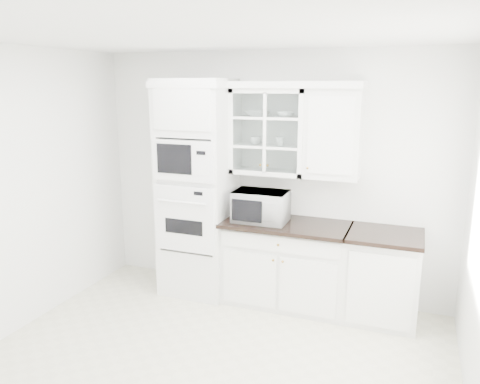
% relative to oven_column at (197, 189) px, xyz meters
% --- Properties ---
extents(ground, '(4.00, 3.50, 0.01)m').
position_rel_oven_column_xyz_m(ground, '(0.75, -1.42, -1.19)').
color(ground, beige).
rests_on(ground, ground).
extents(room_shell, '(4.00, 3.50, 2.70)m').
position_rel_oven_column_xyz_m(room_shell, '(0.75, -0.99, 0.58)').
color(room_shell, white).
rests_on(room_shell, ground).
extents(oven_column, '(0.76, 0.68, 2.40)m').
position_rel_oven_column_xyz_m(oven_column, '(0.00, 0.00, 0.00)').
color(oven_column, white).
rests_on(oven_column, ground).
extents(base_cabinet_run, '(1.32, 0.67, 0.92)m').
position_rel_oven_column_xyz_m(base_cabinet_run, '(1.03, 0.03, -0.74)').
color(base_cabinet_run, white).
rests_on(base_cabinet_run, ground).
extents(extra_base_cabinet, '(0.72, 0.67, 0.92)m').
position_rel_oven_column_xyz_m(extra_base_cabinet, '(2.03, 0.03, -0.74)').
color(extra_base_cabinet, white).
rests_on(extra_base_cabinet, ground).
extents(upper_cabinet_glass, '(0.80, 0.33, 0.90)m').
position_rel_oven_column_xyz_m(upper_cabinet_glass, '(0.78, 0.17, 0.65)').
color(upper_cabinet_glass, white).
rests_on(upper_cabinet_glass, room_shell).
extents(upper_cabinet_solid, '(0.55, 0.33, 0.90)m').
position_rel_oven_column_xyz_m(upper_cabinet_solid, '(1.46, 0.17, 0.65)').
color(upper_cabinet_solid, white).
rests_on(upper_cabinet_solid, room_shell).
extents(crown_molding, '(2.14, 0.38, 0.07)m').
position_rel_oven_column_xyz_m(crown_molding, '(0.68, 0.14, 1.14)').
color(crown_molding, white).
rests_on(crown_molding, room_shell).
extents(countertop_microwave, '(0.57, 0.48, 0.33)m').
position_rel_oven_column_xyz_m(countertop_microwave, '(0.76, -0.02, -0.12)').
color(countertop_microwave, white).
rests_on(countertop_microwave, base_cabinet_run).
extents(bowl_a, '(0.26, 0.26, 0.06)m').
position_rel_oven_column_xyz_m(bowl_a, '(0.64, 0.17, 0.84)').
color(bowl_a, white).
rests_on(bowl_a, upper_cabinet_glass).
extents(bowl_b, '(0.20, 0.20, 0.05)m').
position_rel_oven_column_xyz_m(bowl_b, '(0.95, 0.15, 0.84)').
color(bowl_b, white).
rests_on(bowl_b, upper_cabinet_glass).
extents(cup_a, '(0.12, 0.12, 0.09)m').
position_rel_oven_column_xyz_m(cup_a, '(0.62, 0.16, 0.55)').
color(cup_a, white).
rests_on(cup_a, upper_cabinet_glass).
extents(cup_b, '(0.12, 0.12, 0.09)m').
position_rel_oven_column_xyz_m(cup_b, '(0.90, 0.16, 0.56)').
color(cup_b, white).
rests_on(cup_b, upper_cabinet_glass).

